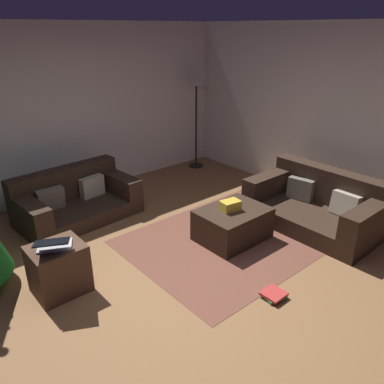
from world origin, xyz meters
TOP-DOWN VIEW (x-y plane):
  - ground_plane at (0.00, 0.00)m, footprint 6.40×6.40m
  - rear_partition at (0.00, 3.14)m, footprint 6.40×0.12m
  - corner_partition at (3.14, 0.00)m, footprint 0.12×6.40m
  - couch_left at (-0.16, 2.25)m, footprint 1.66×1.02m
  - couch_right at (2.25, -0.13)m, footprint 0.99×1.71m
  - ottoman at (1.09, 0.35)m, footprint 0.86×0.65m
  - gift_box at (1.05, 0.37)m, footprint 0.26×0.20m
  - tv_remote at (1.08, 0.43)m, footprint 0.11×0.17m
  - side_table at (-1.02, 0.76)m, footprint 0.52×0.44m
  - laptop at (-1.04, 0.71)m, footprint 0.45×0.48m
  - book_stack at (0.55, -0.74)m, footprint 0.25×0.23m
  - corner_lamp at (2.57, 2.75)m, footprint 0.36×0.36m
  - area_rug at (1.09, 0.35)m, footprint 2.60×2.00m

SIDE VIEW (x-z plane):
  - ground_plane at x=0.00m, z-range 0.00..0.00m
  - area_rug at x=1.09m, z-range 0.00..0.01m
  - book_stack at x=0.55m, z-range 0.00..0.06m
  - ottoman at x=1.09m, z-range 0.00..0.41m
  - couch_left at x=-0.16m, z-range -0.08..0.59m
  - side_table at x=-1.02m, z-range 0.00..0.52m
  - couch_right at x=2.25m, z-range -0.09..0.64m
  - tv_remote at x=1.08m, z-range 0.41..0.43m
  - gift_box at x=1.05m, z-range 0.41..0.53m
  - laptop at x=-1.04m, z-range 0.50..0.66m
  - rear_partition at x=0.00m, z-range 0.00..2.60m
  - corner_partition at x=3.14m, z-range 0.00..2.60m
  - corner_lamp at x=2.57m, z-range 0.63..2.43m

